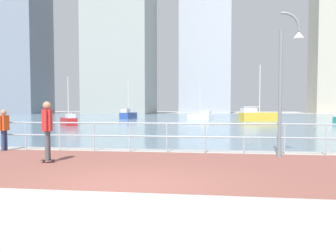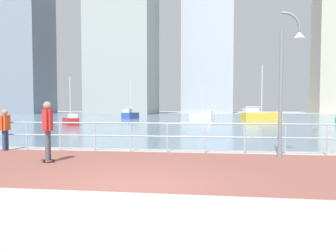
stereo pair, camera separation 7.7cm
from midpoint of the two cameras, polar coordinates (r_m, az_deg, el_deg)
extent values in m
plane|color=#ADAAA5|center=(47.02, 6.19, 1.03)|extent=(220.00, 220.00, 0.00)
cube|color=brown|center=(9.74, -2.55, -6.70)|extent=(28.00, 6.03, 0.01)
cube|color=slate|center=(57.49, 6.60, 1.39)|extent=(180.00, 88.00, 0.00)
cylinder|color=#9EADB7|center=(14.53, -22.37, -1.57)|extent=(0.05, 0.05, 1.08)
cylinder|color=#9EADB7|center=(13.87, -17.40, -1.69)|extent=(0.05, 0.05, 1.08)
cylinder|color=#9EADB7|center=(13.32, -11.96, -1.81)|extent=(0.05, 0.05, 1.08)
cylinder|color=#9EADB7|center=(12.90, -6.12, -1.92)|extent=(0.05, 0.05, 1.08)
cylinder|color=#9EADB7|center=(12.62, 0.05, -2.01)|extent=(0.05, 0.05, 1.08)
cylinder|color=#9EADB7|center=(12.49, 6.42, -2.08)|extent=(0.05, 0.05, 1.08)
cylinder|color=#9EADB7|center=(12.52, 12.84, -2.12)|extent=(0.05, 0.05, 1.08)
cylinder|color=#9EADB7|center=(12.71, 19.15, -2.14)|extent=(0.05, 0.05, 1.08)
cylinder|color=#9EADB7|center=(13.04, 25.21, -2.13)|extent=(0.05, 0.05, 1.08)
cylinder|color=#9EADB7|center=(12.58, 0.05, 0.44)|extent=(25.20, 0.06, 0.06)
cylinder|color=#9EADB7|center=(12.61, 0.05, -1.76)|extent=(25.20, 0.06, 0.06)
cylinder|color=slate|center=(12.12, 18.32, -4.46)|extent=(0.19, 0.19, 0.20)
cylinder|color=slate|center=(12.03, 18.48, 5.11)|extent=(0.12, 0.12, 4.23)
cylinder|color=slate|center=(12.41, 19.07, 17.43)|extent=(0.20, 0.12, 0.11)
cylinder|color=slate|center=(12.40, 19.79, 17.22)|extent=(0.21, 0.12, 0.15)
cylinder|color=slate|center=(12.38, 20.42, 16.83)|extent=(0.20, 0.12, 0.18)
cylinder|color=slate|center=(12.36, 20.90, 16.28)|extent=(0.18, 0.11, 0.19)
cylinder|color=slate|center=(12.33, 21.19, 15.63)|extent=(0.14, 0.11, 0.19)
cylinder|color=slate|center=(12.29, 21.27, 14.93)|extent=(0.10, 0.10, 0.17)
cone|color=silver|center=(12.25, 21.25, 14.02)|extent=(0.36, 0.36, 0.22)
cylinder|color=black|center=(10.95, -19.87, -5.65)|extent=(0.07, 0.04, 0.06)
cylinder|color=black|center=(11.02, -19.78, -5.59)|extent=(0.07, 0.04, 0.06)
cylinder|color=black|center=(10.89, -18.56, -5.67)|extent=(0.07, 0.04, 0.06)
cylinder|color=black|center=(10.97, -18.47, -5.61)|extent=(0.07, 0.04, 0.06)
cube|color=black|center=(10.95, -19.18, -5.37)|extent=(0.41, 0.21, 0.02)
cylinder|color=#4C4C51|center=(10.82, -19.31, -3.11)|extent=(0.16, 0.16, 0.87)
cylinder|color=#4C4C51|center=(10.97, -19.12, -3.02)|extent=(0.16, 0.16, 0.87)
cube|color=red|center=(10.84, -19.29, 0.92)|extent=(0.32, 0.39, 0.65)
cylinder|color=red|center=(10.62, -19.57, 0.96)|extent=(0.11, 0.11, 0.61)
cylinder|color=red|center=(11.07, -19.02, 1.05)|extent=(0.11, 0.11, 0.61)
sphere|color=#A37A5B|center=(10.84, -19.33, 3.26)|extent=(0.24, 0.24, 0.24)
cylinder|color=navy|center=(14.68, -25.19, -2.16)|extent=(0.14, 0.14, 0.78)
cylinder|color=navy|center=(14.55, -25.56, -2.21)|extent=(0.14, 0.14, 0.78)
cube|color=#D84C1E|center=(14.57, -25.44, 0.49)|extent=(0.25, 0.35, 0.58)
cylinder|color=#D84C1E|center=(14.75, -24.91, 0.59)|extent=(0.09, 0.09, 0.55)
cylinder|color=#D84C1E|center=(14.38, -25.98, 0.51)|extent=(0.09, 0.09, 0.55)
sphere|color=#A37A5B|center=(14.56, -25.47, 2.06)|extent=(0.22, 0.22, 0.22)
cube|color=white|center=(48.42, 5.72, 1.54)|extent=(3.63, 2.78, 0.76)
cube|color=silver|center=(47.83, 6.80, 2.23)|extent=(1.50, 1.32, 0.42)
cylinder|color=silver|center=(48.42, 5.74, 4.50)|extent=(0.08, 0.08, 4.25)
cylinder|color=silver|center=(47.98, 6.51, 2.59)|extent=(1.41, 0.88, 0.07)
cube|color=#284799|center=(52.34, -6.23, 1.74)|extent=(1.72, 4.45, 0.93)
cube|color=silver|center=(51.11, -6.73, 2.52)|extent=(1.07, 1.64, 0.52)
cylinder|color=silver|center=(52.36, -6.25, 5.08)|extent=(0.10, 0.10, 5.17)
cylinder|color=silver|center=(51.43, -6.60, 2.92)|extent=(0.25, 1.95, 0.08)
cube|color=#B21E1E|center=(33.81, -15.91, 0.73)|extent=(2.70, 3.26, 0.70)
cube|color=silver|center=(32.83, -15.61, 1.62)|extent=(1.25, 1.37, 0.39)
cylinder|color=silver|center=(33.80, -15.97, 4.62)|extent=(0.08, 0.08, 3.89)
cylinder|color=silver|center=(33.08, -15.70, 2.10)|extent=(0.89, 1.24, 0.06)
cube|color=gold|center=(43.98, 15.41, 1.48)|extent=(5.16, 3.24, 1.06)
cube|color=silver|center=(43.28, 13.69, 2.57)|extent=(2.05, 1.65, 0.59)
cylinder|color=silver|center=(44.03, 15.47, 6.01)|extent=(0.12, 0.12, 5.88)
cylinder|color=silver|center=(43.46, 14.17, 3.11)|extent=(2.10, 0.90, 0.09)
cube|color=#939993|center=(97.78, -7.45, 13.48)|extent=(17.08, 17.68, 38.78)
cube|color=#B2AD99|center=(118.35, 26.12, 12.01)|extent=(11.23, 11.58, 41.39)
cube|color=#A3A8B2|center=(110.59, 6.66, 12.86)|extent=(15.50, 12.42, 41.04)
cube|color=slate|center=(112.35, -22.25, 11.37)|extent=(10.78, 14.30, 36.65)
camera|label=1|loc=(0.04, -89.79, 0.01)|focal=36.50mm
camera|label=2|loc=(0.04, 90.21, -0.01)|focal=36.50mm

